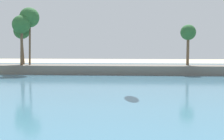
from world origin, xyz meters
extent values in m
cube|color=teal|center=(0.00, 53.23, 0.03)|extent=(220.00, 87.03, 0.06)
cube|color=slate|center=(0.00, 56.75, 0.90)|extent=(89.25, 6.00, 1.80)
cylinder|color=brown|center=(-19.19, 56.65, 6.53)|extent=(0.56, 0.51, 9.47)
sphere|color=#285B2D|center=(-19.19, 56.65, 11.26)|extent=(3.96, 3.96, 3.96)
cylinder|color=brown|center=(12.26, 57.57, 5.03)|extent=(0.57, 0.69, 6.46)
sphere|color=#285B2D|center=(12.26, 57.57, 8.25)|extent=(3.04, 3.04, 3.04)
cylinder|color=brown|center=(-21.29, 58.01, 5.25)|extent=(0.85, 0.73, 6.94)
sphere|color=#285B2D|center=(-21.29, 58.01, 8.71)|extent=(3.37, 3.37, 3.37)
cylinder|color=brown|center=(-20.33, 55.18, 5.79)|extent=(0.64, 0.78, 8.00)
sphere|color=#285B2D|center=(-20.33, 55.18, 9.78)|extent=(3.57, 3.57, 3.57)
camera|label=1|loc=(1.58, -4.31, 5.51)|focal=49.65mm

